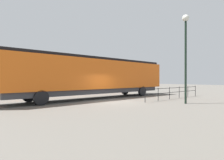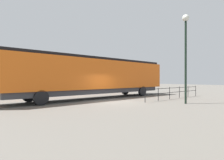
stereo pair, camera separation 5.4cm
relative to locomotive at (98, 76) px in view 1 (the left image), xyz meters
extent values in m
plane|color=#666059|center=(3.35, -0.87, -2.26)|extent=(120.00, 120.00, 0.00)
cube|color=orange|center=(0.00, -0.49, 0.12)|extent=(3.03, 17.99, 2.75)
cube|color=black|center=(0.00, 7.42, -0.29)|extent=(2.91, 2.17, 1.93)
cube|color=black|center=(0.00, -0.49, 1.62)|extent=(2.73, 17.27, 0.24)
cube|color=#38383D|center=(0.00, -0.49, -1.48)|extent=(2.73, 16.55, 0.45)
cylinder|color=black|center=(-1.36, 5.26, -1.71)|extent=(0.30, 1.10, 1.10)
cylinder|color=black|center=(1.36, 5.26, -1.71)|extent=(0.30, 1.10, 1.10)
cylinder|color=black|center=(-1.36, -6.25, -1.71)|extent=(0.30, 1.10, 1.10)
cylinder|color=black|center=(1.36, -6.25, -1.71)|extent=(0.30, 1.10, 1.10)
cylinder|color=black|center=(7.91, 2.48, 0.99)|extent=(0.16, 0.16, 6.49)
sphere|color=silver|center=(7.91, 2.48, 4.39)|extent=(0.52, 0.52, 0.52)
cube|color=black|center=(5.35, 5.34, -1.19)|extent=(0.04, 9.24, 0.04)
cube|color=black|center=(5.35, 5.34, -1.62)|extent=(0.04, 9.24, 0.04)
cylinder|color=black|center=(5.35, 0.72, -1.68)|extent=(0.05, 0.05, 1.16)
cylinder|color=black|center=(5.35, 2.57, -1.68)|extent=(0.05, 0.05, 1.16)
cylinder|color=black|center=(5.35, 4.42, -1.68)|extent=(0.05, 0.05, 1.16)
cylinder|color=black|center=(5.35, 6.26, -1.68)|extent=(0.05, 0.05, 1.16)
cylinder|color=black|center=(5.35, 8.11, -1.68)|extent=(0.05, 0.05, 1.16)
cylinder|color=black|center=(5.35, 9.96, -1.68)|extent=(0.05, 0.05, 1.16)
camera|label=1|loc=(14.77, -11.32, -0.39)|focal=29.61mm
camera|label=2|loc=(14.81, -11.28, -0.39)|focal=29.61mm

